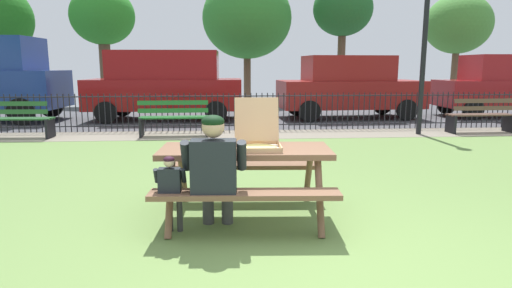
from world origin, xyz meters
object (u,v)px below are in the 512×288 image
object	(u,v)px
far_tree_midright	(343,10)
park_bench_center	(174,119)
park_bench_right	(481,116)
picnic_table_foreground	(245,164)
parked_car_left	(165,84)
lamp_post_walkway	(425,34)
far_tree_right	(458,24)
pizza_box_open	(257,139)
park_bench_left	(15,120)
parked_car_center	(349,86)
adult_at_table	(215,169)
child_at_table	(171,187)
far_tree_midleft	(103,18)
far_tree_center	(247,18)
parked_car_right	(502,85)

from	to	relation	value
far_tree_midright	park_bench_center	bearing A→B (deg)	-124.62
park_bench_center	park_bench_right	bearing A→B (deg)	0.00
picnic_table_foreground	parked_car_left	world-z (taller)	parked_car_left
park_bench_center	lamp_post_walkway	xyz separation A→B (m)	(5.87, -0.10, 1.95)
park_bench_right	far_tree_right	size ratio (longest dim) A/B	0.33
lamp_post_walkway	pizza_box_open	bearing A→B (deg)	-128.16
park_bench_left	parked_car_center	xyz separation A→B (m)	(8.67, 3.26, 0.59)
adult_at_table	lamp_post_walkway	bearing A→B (deg)	51.41
lamp_post_walkway	far_tree_right	distance (m)	11.26
far_tree_right	park_bench_left	bearing A→B (deg)	-148.66
child_at_table	park_bench_left	world-z (taller)	park_bench_left
lamp_post_walkway	parked_car_center	bearing A→B (deg)	103.11
pizza_box_open	far_tree_midleft	distance (m)	16.23
park_bench_center	park_bench_right	world-z (taller)	same
parked_car_center	far_tree_midleft	size ratio (longest dim) A/B	0.90
park_bench_center	park_bench_left	bearing A→B (deg)	180.00
lamp_post_walkway	far_tree_center	size ratio (longest dim) A/B	0.71
park_bench_left	park_bench_center	bearing A→B (deg)	-0.00
parked_car_center	far_tree_midleft	distance (m)	11.25
child_at_table	parked_car_center	xyz separation A→B (m)	(4.43, 9.38, 0.51)
lamp_post_walkway	parked_car_left	distance (m)	7.40
far_tree_midleft	far_tree_midright	distance (m)	10.45
picnic_table_foreground	far_tree_midright	xyz separation A→B (m)	(5.09, 15.01, 3.47)
child_at_table	far_tree_right	size ratio (longest dim) A/B	0.17
picnic_table_foreground	park_bench_left	size ratio (longest dim) A/B	1.16
far_tree_midleft	far_tree_center	bearing A→B (deg)	0.00
adult_at_table	far_tree_right	world-z (taller)	far_tree_right
far_tree_center	parked_car_center	bearing A→B (deg)	-64.92
pizza_box_open	parked_car_left	size ratio (longest dim) A/B	0.12
park_bench_right	far_tree_right	distance (m)	10.78
park_bench_left	far_tree_midleft	distance (m)	9.93
pizza_box_open	far_tree_midleft	world-z (taller)	far_tree_midleft
parked_car_center	lamp_post_walkway	bearing A→B (deg)	-76.89
child_at_table	lamp_post_walkway	xyz separation A→B (m)	(5.21, 6.02, 1.87)
far_tree_center	far_tree_midright	world-z (taller)	far_tree_center
picnic_table_foreground	park_bench_center	bearing A→B (deg)	103.86
park_bench_center	parked_car_right	size ratio (longest dim) A/B	0.41
park_bench_right	far_tree_center	xyz separation A→B (m)	(-5.27, 9.38, 3.27)
far_tree_right	far_tree_midright	bearing A→B (deg)	180.00
pizza_box_open	far_tree_center	distance (m)	15.30
pizza_box_open	park_bench_right	world-z (taller)	pizza_box_open
far_tree_center	park_bench_right	bearing A→B (deg)	-60.69
pizza_box_open	child_at_table	xyz separation A→B (m)	(-0.86, -0.48, -0.37)
parked_car_right	far_tree_center	world-z (taller)	far_tree_center
park_bench_left	parked_car_left	bearing A→B (deg)	47.58
picnic_table_foreground	far_tree_midleft	bearing A→B (deg)	109.63
park_bench_center	parked_car_left	xyz separation A→B (m)	(-0.60, 3.26, 0.68)
pizza_box_open	adult_at_table	distance (m)	0.68
parked_car_left	parked_car_right	distance (m)	10.71
lamp_post_walkway	far_tree_center	world-z (taller)	far_tree_center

